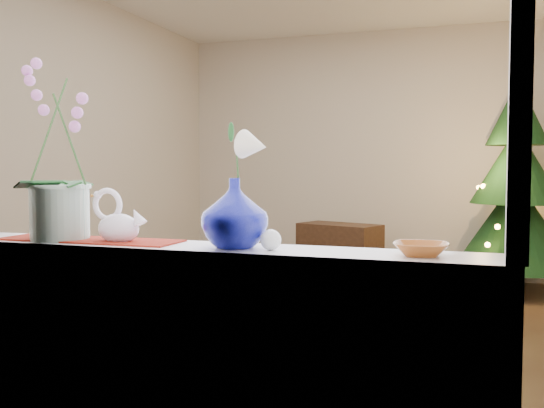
% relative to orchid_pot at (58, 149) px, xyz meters
% --- Properties ---
extents(ground, '(5.00, 5.00, 0.00)m').
position_rel_orchid_pot_xyz_m(ground, '(0.50, 2.38, -1.26)').
color(ground, '#351F15').
rests_on(ground, ground).
extents(wall_back, '(4.50, 0.10, 2.70)m').
position_rel_orchid_pot_xyz_m(wall_back, '(0.50, 4.88, 0.09)').
color(wall_back, beige).
rests_on(wall_back, ground).
extents(wall_front, '(4.50, 0.10, 2.70)m').
position_rel_orchid_pot_xyz_m(wall_front, '(0.50, -0.12, 0.09)').
color(wall_front, beige).
rests_on(wall_front, ground).
extents(wall_left, '(0.10, 5.00, 2.70)m').
position_rel_orchid_pot_xyz_m(wall_left, '(-1.75, 2.38, 0.09)').
color(wall_left, beige).
rests_on(wall_left, ground).
extents(window_apron, '(2.20, 0.08, 0.88)m').
position_rel_orchid_pot_xyz_m(window_apron, '(0.50, -0.08, -0.82)').
color(window_apron, white).
rests_on(window_apron, ground).
extents(windowsill, '(2.20, 0.26, 0.04)m').
position_rel_orchid_pot_xyz_m(windowsill, '(0.50, 0.01, -0.36)').
color(windowsill, white).
rests_on(windowsill, window_apron).
extents(window_frame, '(2.22, 0.06, 1.60)m').
position_rel_orchid_pot_xyz_m(window_frame, '(0.50, -0.09, 0.44)').
color(window_frame, white).
rests_on(window_frame, windowsill).
extents(runner, '(0.70, 0.20, 0.01)m').
position_rel_orchid_pot_xyz_m(runner, '(0.12, 0.01, -0.34)').
color(runner, maroon).
rests_on(runner, windowsill).
extents(orchid_pot, '(0.28, 0.28, 0.68)m').
position_rel_orchid_pot_xyz_m(orchid_pot, '(0.00, 0.00, 0.00)').
color(orchid_pot, beige).
rests_on(orchid_pot, windowsill).
extents(swan, '(0.23, 0.13, 0.18)m').
position_rel_orchid_pot_xyz_m(swan, '(0.25, 0.00, -0.25)').
color(swan, white).
rests_on(swan, windowsill).
extents(blue_vase, '(0.28, 0.28, 0.27)m').
position_rel_orchid_pot_xyz_m(blue_vase, '(0.70, -0.00, -0.21)').
color(blue_vase, navy).
rests_on(blue_vase, windowsill).
extents(lily, '(0.15, 0.09, 0.20)m').
position_rel_orchid_pot_xyz_m(lily, '(0.70, -0.00, 0.03)').
color(lily, white).
rests_on(lily, blue_vase).
extents(paperweight, '(0.08, 0.08, 0.07)m').
position_rel_orchid_pot_xyz_m(paperweight, '(0.84, -0.02, -0.31)').
color(paperweight, white).
rests_on(paperweight, windowsill).
extents(amber_dish, '(0.15, 0.15, 0.04)m').
position_rel_orchid_pot_xyz_m(amber_dish, '(1.31, 0.00, -0.32)').
color(amber_dish, '#AB5C25').
rests_on(amber_dish, windowsill).
extents(xmas_tree, '(1.35, 1.35, 2.03)m').
position_rel_orchid_pot_xyz_m(xmas_tree, '(1.83, 4.33, -0.25)').
color(xmas_tree, black).
rests_on(xmas_tree, ground).
extents(side_table, '(0.91, 0.67, 0.62)m').
position_rel_orchid_pot_xyz_m(side_table, '(0.14, 4.23, -0.95)').
color(side_table, black).
rests_on(side_table, ground).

